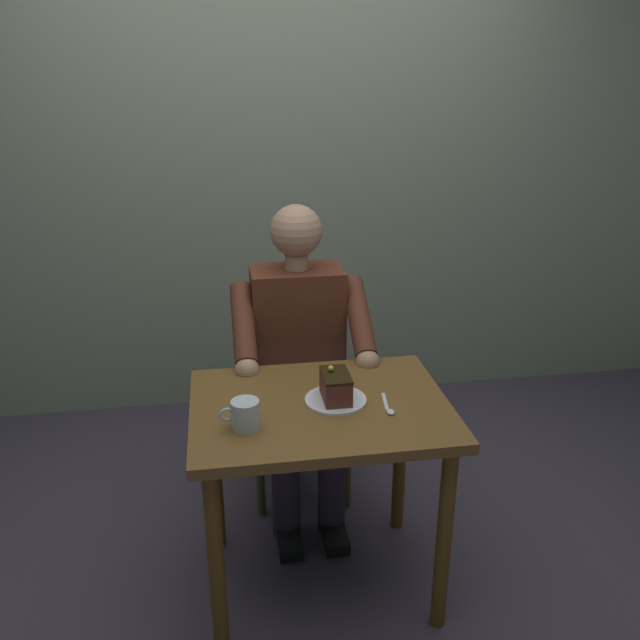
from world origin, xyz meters
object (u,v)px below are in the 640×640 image
(seated_person, at_px, (300,361))
(coffee_cup, at_px, (245,414))
(chair, at_px, (295,379))
(dessert_spoon, at_px, (388,407))
(dining_table, at_px, (320,434))
(cake_slice, at_px, (336,386))

(seated_person, bearing_deg, coffee_cup, 68.13)
(chair, distance_m, seated_person, 0.24)
(chair, xyz_separation_m, dessert_spoon, (-0.21, 0.73, 0.25))
(dining_table, height_order, dessert_spoon, dessert_spoon)
(seated_person, relative_size, coffee_cup, 10.41)
(cake_slice, bearing_deg, coffee_cup, 21.99)
(seated_person, bearing_deg, dining_table, 90.00)
(seated_person, distance_m, cake_slice, 0.51)
(dining_table, height_order, coffee_cup, coffee_cup)
(chair, height_order, cake_slice, chair)
(dining_table, xyz_separation_m, cake_slice, (-0.05, -0.01, 0.17))
(cake_slice, xyz_separation_m, coffee_cup, (0.30, 0.12, -0.01))
(coffee_cup, bearing_deg, dining_table, -155.19)
(chair, relative_size, dessert_spoon, 6.15)
(seated_person, bearing_deg, chair, -90.00)
(cake_slice, bearing_deg, dessert_spoon, 155.34)
(cake_slice, height_order, coffee_cup, cake_slice)
(dining_table, height_order, seated_person, seated_person)
(chair, height_order, seated_person, seated_person)
(seated_person, xyz_separation_m, coffee_cup, (0.25, 0.61, 0.12))
(dining_table, distance_m, coffee_cup, 0.32)
(coffee_cup, height_order, dessert_spoon, coffee_cup)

